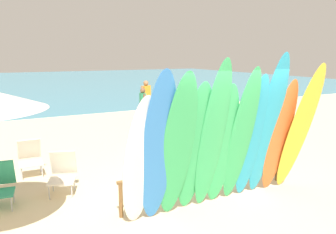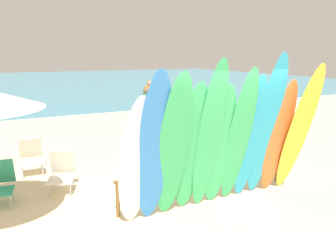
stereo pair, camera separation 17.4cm
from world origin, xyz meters
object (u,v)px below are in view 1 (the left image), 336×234
at_px(beach_chair_red, 0,183).
at_px(surfboard_green_4, 212,137).
at_px(beachgoer_near_rack, 146,97).
at_px(surfboard_teal_7, 252,138).
at_px(surfboard_teal_8, 268,127).
at_px(beachgoer_strolling, 143,104).
at_px(surfboard_yellow_10, 300,129).
at_px(surfboard_green_6, 241,137).
at_px(beach_chair_striped, 63,171).
at_px(beachgoer_photographing, 159,114).
at_px(surfboard_green_5, 222,146).
at_px(surfboard_rack, 209,170).
at_px(beach_chair_blue, 30,156).
at_px(surfboard_white_0, 140,163).
at_px(surfboard_orange_9, 279,137).
at_px(surfboard_green_3, 194,149).
at_px(surfboard_green_2, 177,150).
at_px(surfboard_blue_1, 158,151).

bearing_deg(beach_chair_red, surfboard_green_4, -23.85).
height_order(surfboard_green_4, beachgoer_near_rack, surfboard_green_4).
relative_size(surfboard_teal_7, surfboard_teal_8, 0.87).
bearing_deg(beachgoer_strolling, beachgoer_near_rack, -19.70).
bearing_deg(surfboard_yellow_10, surfboard_green_6, 175.32).
bearing_deg(beach_chair_striped, surfboard_teal_8, -12.59).
relative_size(surfboard_teal_8, beachgoer_photographing, 1.84).
bearing_deg(beachgoer_near_rack, surfboard_green_5, -131.97).
relative_size(surfboard_rack, beach_chair_blue, 4.59).
distance_m(surfboard_white_0, surfboard_teal_8, 2.61).
relative_size(surfboard_orange_9, beach_chair_blue, 2.92).
bearing_deg(surfboard_green_6, surfboard_yellow_10, -3.82).
bearing_deg(beach_chair_red, beach_chair_striped, 11.55).
distance_m(surfboard_white_0, beachgoer_photographing, 5.16).
distance_m(surfboard_green_3, beach_chair_blue, 4.20).
xyz_separation_m(surfboard_yellow_10, beach_chair_blue, (-4.68, 3.56, -0.88)).
bearing_deg(beachgoer_photographing, surfboard_green_4, 137.32).
xyz_separation_m(beach_chair_red, beach_chair_blue, (0.62, 1.47, -0.00)).
bearing_deg(surfboard_teal_7, beachgoer_strolling, 88.55).
bearing_deg(surfboard_orange_9, beachgoer_strolling, 88.79).
relative_size(surfboard_white_0, beach_chair_striped, 2.69).
bearing_deg(surfboard_teal_8, surfboard_green_4, -175.77).
bearing_deg(surfboard_rack, surfboard_orange_9, -20.06).
bearing_deg(surfboard_orange_9, surfboard_teal_7, 178.02).
bearing_deg(surfboard_rack, surfboard_green_6, -58.95).
bearing_deg(beach_chair_red, surfboard_green_3, -25.38).
relative_size(surfboard_yellow_10, beachgoer_photographing, 1.75).
bearing_deg(surfboard_green_2, surfboard_green_6, 9.11).
distance_m(surfboard_green_4, beach_chair_red, 3.98).
height_order(surfboard_green_2, beachgoer_strolling, surfboard_green_2).
distance_m(surfboard_teal_7, beachgoer_strolling, 7.07).
distance_m(surfboard_green_5, surfboard_green_6, 0.39).
distance_m(surfboard_blue_1, surfboard_orange_9, 2.69).
xyz_separation_m(surfboard_green_5, beachgoer_strolling, (1.40, 7.00, -0.30)).
bearing_deg(surfboard_green_3, beach_chair_blue, 123.78).
xyz_separation_m(surfboard_green_4, surfboard_green_5, (0.27, 0.08, -0.21)).
bearing_deg(beachgoer_photographing, surfboard_rack, 139.83).
height_order(surfboard_blue_1, surfboard_yellow_10, surfboard_yellow_10).
height_order(surfboard_blue_1, beachgoer_near_rack, surfboard_blue_1).
relative_size(surfboard_yellow_10, beach_chair_striped, 3.26).
bearing_deg(surfboard_green_6, beachgoer_near_rack, 79.45).
bearing_deg(surfboard_white_0, surfboard_yellow_10, -7.56).
height_order(surfboard_yellow_10, beach_chair_red, surfboard_yellow_10).
distance_m(surfboard_green_4, surfboard_green_6, 0.63).
distance_m(beachgoer_photographing, beach_chair_red, 5.18).
bearing_deg(surfboard_green_4, beach_chair_red, 147.13).
bearing_deg(beachgoer_photographing, surfboard_white_0, 122.87).
relative_size(surfboard_green_4, surfboard_teal_8, 0.97).
bearing_deg(surfboard_green_5, beachgoer_near_rack, 81.17).
bearing_deg(surfboard_green_4, surfboard_white_0, 176.97).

